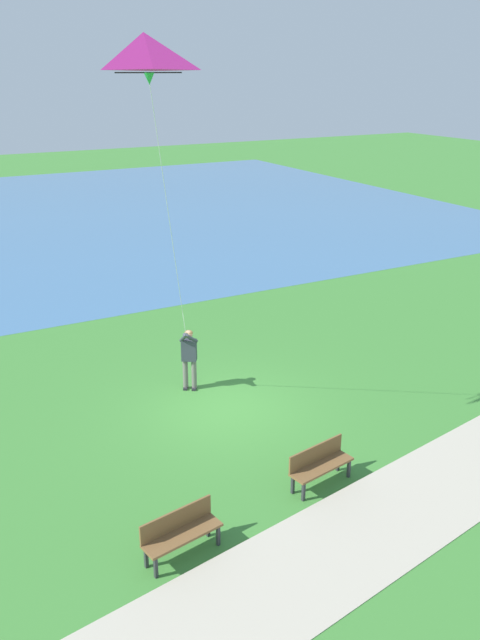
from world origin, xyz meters
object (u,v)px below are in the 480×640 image
flying_kite (146,61)px  park_bench_near_walkway (180,530)px  person_kite_flyer (189,354)px  park_bench_far_walkway (319,463)px

flying_kite → park_bench_near_walkway: size_ratio=4.57×
person_kite_flyer → flying_kite: bearing=-36.1°
person_kite_flyer → park_bench_far_walkway: 5.40m
flying_kite → park_bench_far_walkway: (2.91, 2.34, -7.87)m
flying_kite → park_bench_near_walkway: (3.52, -1.10, -7.87)m
person_kite_flyer → park_bench_far_walkway: size_ratio=1.18×
person_kite_flyer → park_bench_far_walkway: (5.34, 0.57, -0.54)m
flying_kite → park_bench_far_walkway: flying_kite is taller
person_kite_flyer → park_bench_far_walkway: person_kite_flyer is taller
park_bench_far_walkway → flying_kite: bearing=-141.2°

